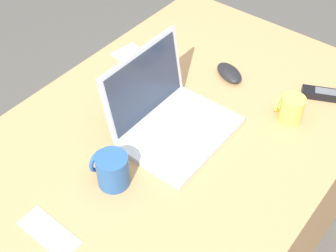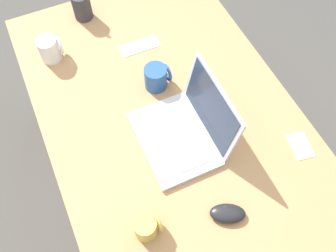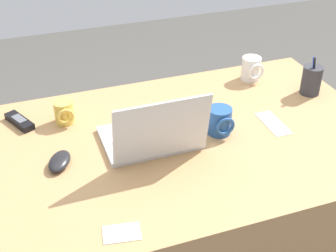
% 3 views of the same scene
% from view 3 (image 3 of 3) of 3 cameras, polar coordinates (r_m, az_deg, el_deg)
% --- Properties ---
extents(desk, '(1.55, 0.92, 0.71)m').
position_cam_3_polar(desk, '(1.87, 0.37, -10.79)').
color(desk, tan).
rests_on(desk, ground).
extents(laptop, '(0.33, 0.28, 0.24)m').
position_cam_3_polar(laptop, '(1.59, -1.81, -1.11)').
color(laptop, silver).
rests_on(laptop, desk).
extents(computer_mouse, '(0.11, 0.13, 0.03)m').
position_cam_3_polar(computer_mouse, '(1.56, -13.11, -4.20)').
color(computer_mouse, black).
rests_on(computer_mouse, desk).
extents(coffee_mug_white, '(0.08, 0.09, 0.10)m').
position_cam_3_polar(coffee_mug_white, '(2.06, 10.15, 6.89)').
color(coffee_mug_white, white).
rests_on(coffee_mug_white, desk).
extents(coffee_mug_tall, '(0.09, 0.10, 0.10)m').
position_cam_3_polar(coffee_mug_tall, '(1.67, 6.35, 0.61)').
color(coffee_mug_tall, '#26518C').
rests_on(coffee_mug_tall, desk).
extents(coffee_mug_spare, '(0.07, 0.08, 0.09)m').
position_cam_3_polar(coffee_mug_spare, '(1.76, -12.55, 1.63)').
color(coffee_mug_spare, '#E0BC4C').
rests_on(coffee_mug_spare, desk).
extents(cordless_phone, '(0.10, 0.15, 0.03)m').
position_cam_3_polar(cordless_phone, '(1.81, -17.68, 0.55)').
color(cordless_phone, black).
rests_on(cordless_phone, desk).
extents(pen_holder, '(0.08, 0.08, 0.17)m').
position_cam_3_polar(pen_holder, '(2.00, 17.11, 5.39)').
color(pen_holder, '#333338').
rests_on(pen_holder, desk).
extents(paper_note_near_laptop, '(0.07, 0.17, 0.00)m').
position_cam_3_polar(paper_note_near_laptop, '(1.78, 12.73, 0.31)').
color(paper_note_near_laptop, white).
rests_on(paper_note_near_laptop, desk).
extents(paper_note_left, '(0.11, 0.08, 0.00)m').
position_cam_3_polar(paper_note_left, '(1.31, -5.68, -12.87)').
color(paper_note_left, white).
rests_on(paper_note_left, desk).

